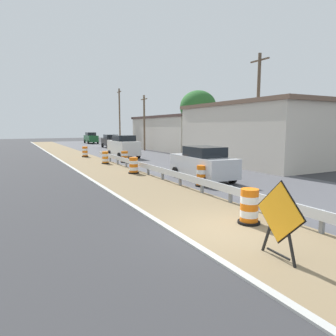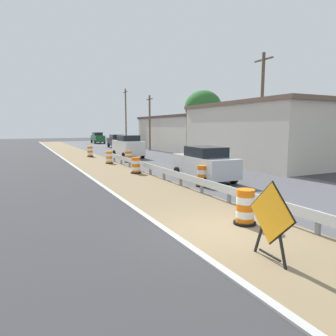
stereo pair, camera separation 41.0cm
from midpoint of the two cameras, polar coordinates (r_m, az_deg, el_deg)
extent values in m
plane|color=#333335|center=(9.36, 8.56, -11.55)|extent=(160.00, 160.00, 0.00)
cube|color=#7F6B4C|center=(9.79, 12.04, -10.76)|extent=(3.85, 120.00, 0.01)
cube|color=#ADADA8|center=(8.70, 1.45, -12.97)|extent=(0.20, 120.00, 0.11)
cube|color=silver|center=(10.43, 21.01, -6.82)|extent=(0.08, 45.25, 0.32)
cube|color=slate|center=(9.93, 25.77, -9.01)|extent=(0.12, 0.12, 0.70)
cube|color=slate|center=(11.22, 17.27, -6.71)|extent=(0.12, 0.12, 0.70)
cube|color=slate|center=(12.71, 10.70, -4.81)|extent=(0.12, 0.12, 0.70)
cube|color=slate|center=(14.34, 5.59, -3.28)|extent=(0.12, 0.12, 0.70)
cube|color=slate|center=(16.07, 1.56, -2.05)|extent=(0.12, 0.12, 0.70)
cube|color=slate|center=(17.86, -1.67, -1.06)|extent=(0.12, 0.12, 0.70)
cube|color=slate|center=(19.71, -4.29, -0.25)|extent=(0.12, 0.12, 0.70)
cube|color=slate|center=(21.60, -6.47, 0.42)|extent=(0.12, 0.12, 0.70)
cube|color=slate|center=(23.52, -8.29, 0.99)|extent=(0.12, 0.12, 0.70)
cube|color=slate|center=(25.45, -9.83, 1.46)|extent=(0.12, 0.12, 0.70)
cube|color=slate|center=(27.41, -11.16, 1.87)|extent=(0.12, 0.12, 0.70)
cube|color=slate|center=(29.38, -12.31, 2.22)|extent=(0.12, 0.12, 0.70)
cube|color=black|center=(7.43, 20.37, -12.90)|extent=(0.08, 0.39, 1.06)
cube|color=black|center=(7.91, 16.78, -11.46)|extent=(0.08, 0.39, 1.06)
cube|color=black|center=(7.81, 18.38, -14.95)|extent=(0.09, 0.72, 0.04)
cube|color=orange|center=(7.47, 18.60, -7.87)|extent=(0.13, 1.42, 1.42)
cube|color=black|center=(7.48, 18.70, -7.85)|extent=(0.11, 1.51, 1.51)
cylinder|color=orange|center=(10.20, 13.71, -9.41)|extent=(0.57, 0.57, 0.23)
cylinder|color=white|center=(10.13, 13.75, -8.19)|extent=(0.57, 0.57, 0.23)
cylinder|color=orange|center=(10.07, 13.80, -6.96)|extent=(0.57, 0.57, 0.23)
cylinder|color=white|center=(10.02, 13.84, -5.71)|extent=(0.57, 0.57, 0.23)
cylinder|color=orange|center=(9.97, 13.88, -4.45)|extent=(0.57, 0.57, 0.23)
cylinder|color=black|center=(10.22, 13.70, -9.80)|extent=(0.71, 0.71, 0.08)
cylinder|color=orange|center=(15.97, 5.53, -3.02)|extent=(0.52, 0.52, 0.22)
cylinder|color=white|center=(15.93, 5.54, -2.25)|extent=(0.52, 0.52, 0.22)
cylinder|color=orange|center=(15.89, 5.55, -1.47)|extent=(0.52, 0.52, 0.22)
cylinder|color=white|center=(15.86, 5.56, -0.69)|extent=(0.52, 0.52, 0.22)
cylinder|color=orange|center=(15.83, 5.57, 0.10)|extent=(0.52, 0.52, 0.22)
cylinder|color=black|center=(15.98, 5.52, -3.27)|extent=(0.64, 0.64, 0.08)
cylinder|color=orange|center=(20.39, -7.00, -0.71)|extent=(0.57, 0.57, 0.21)
cylinder|color=white|center=(20.36, -7.01, -0.11)|extent=(0.57, 0.57, 0.21)
cylinder|color=orange|center=(20.33, -7.02, 0.49)|extent=(0.57, 0.57, 0.21)
cylinder|color=white|center=(20.31, -7.03, 1.09)|extent=(0.57, 0.57, 0.21)
cylinder|color=orange|center=(20.28, -7.04, 1.69)|extent=(0.57, 0.57, 0.21)
cylinder|color=black|center=(20.40, -7.00, -0.89)|extent=(0.71, 0.71, 0.08)
cylinder|color=orange|center=(26.77, -8.52, 1.25)|extent=(0.57, 0.57, 0.20)
cylinder|color=white|center=(26.75, -8.53, 1.67)|extent=(0.57, 0.57, 0.20)
cylinder|color=orange|center=(26.73, -8.54, 2.08)|extent=(0.57, 0.57, 0.20)
cylinder|color=white|center=(26.71, -8.55, 2.50)|extent=(0.57, 0.57, 0.20)
cylinder|color=orange|center=(26.70, -8.56, 2.92)|extent=(0.57, 0.57, 0.20)
cylinder|color=black|center=(26.78, -8.52, 1.13)|extent=(0.71, 0.71, 0.08)
cylinder|color=orange|center=(32.44, -15.56, 2.19)|extent=(0.53, 0.53, 0.21)
cylinder|color=white|center=(32.42, -15.57, 2.57)|extent=(0.53, 0.53, 0.21)
cylinder|color=orange|center=(32.40, -15.58, 2.95)|extent=(0.53, 0.53, 0.21)
cylinder|color=white|center=(32.39, -15.60, 3.33)|extent=(0.53, 0.53, 0.21)
cylinder|color=orange|center=(32.37, -15.61, 3.70)|extent=(0.53, 0.53, 0.21)
cylinder|color=black|center=(32.45, -15.55, 2.07)|extent=(0.66, 0.66, 0.08)
cylinder|color=orange|center=(26.12, -12.04, 1.02)|extent=(0.51, 0.51, 0.21)
cylinder|color=white|center=(26.10, -12.05, 1.47)|extent=(0.51, 0.51, 0.21)
cylinder|color=orange|center=(26.08, -12.06, 1.92)|extent=(0.51, 0.51, 0.21)
cylinder|color=white|center=(26.06, -12.07, 2.37)|extent=(0.51, 0.51, 0.21)
cylinder|color=orange|center=(26.04, -12.09, 2.83)|extent=(0.51, 0.51, 0.21)
cylinder|color=black|center=(26.13, -12.03, 0.88)|extent=(0.64, 0.64, 0.08)
cube|color=silver|center=(31.06, -8.70, 3.80)|extent=(1.96, 4.65, 1.35)
cube|color=black|center=(30.84, -8.62, 5.55)|extent=(1.76, 2.15, 0.56)
cylinder|color=black|center=(32.27, -11.20, 2.68)|extent=(0.22, 0.64, 0.64)
cylinder|color=black|center=(32.88, -7.97, 2.84)|extent=(0.22, 0.64, 0.64)
cylinder|color=black|center=(29.36, -9.45, 2.23)|extent=(0.22, 0.64, 0.64)
cylinder|color=black|center=(30.03, -5.95, 2.42)|extent=(0.22, 0.64, 0.64)
cube|color=black|center=(45.58, -10.82, 4.78)|extent=(1.95, 4.39, 1.05)
cube|color=black|center=(45.71, -10.90, 5.80)|extent=(1.72, 2.04, 0.56)
cylinder|color=black|center=(44.50, -9.13, 4.08)|extent=(0.23, 0.64, 0.64)
cylinder|color=black|center=(43.98, -11.46, 3.98)|extent=(0.23, 0.64, 0.64)
cylinder|color=black|center=(47.24, -10.19, 4.26)|extent=(0.23, 0.64, 0.64)
cylinder|color=black|center=(46.75, -12.39, 4.17)|extent=(0.23, 0.64, 0.64)
cube|color=silver|center=(17.68, 5.80, 0.48)|extent=(2.07, 4.77, 1.08)
cube|color=black|center=(17.44, 6.16, 3.08)|extent=(1.78, 2.23, 0.56)
cylinder|color=black|center=(18.65, 0.83, -0.78)|extent=(0.25, 0.65, 0.64)
cylinder|color=black|center=(19.55, 5.79, -0.42)|extent=(0.25, 0.65, 0.64)
cylinder|color=black|center=(15.97, 5.77, -2.26)|extent=(0.25, 0.65, 0.64)
cylinder|color=black|center=(17.01, 11.21, -1.75)|extent=(0.25, 0.65, 0.64)
cube|color=#195128|center=(58.45, -14.37, 5.35)|extent=(1.75, 4.55, 1.15)
cube|color=black|center=(58.60, -14.44, 6.19)|extent=(1.55, 2.10, 0.56)
cylinder|color=black|center=(57.22, -13.18, 4.76)|extent=(0.23, 0.64, 0.64)
cylinder|color=black|center=(56.83, -14.85, 4.69)|extent=(0.23, 0.64, 0.64)
cylinder|color=black|center=(60.12, -13.88, 4.88)|extent=(0.23, 0.64, 0.64)
cylinder|color=black|center=(59.75, -15.47, 4.81)|extent=(0.23, 0.64, 0.64)
cube|color=beige|center=(26.68, 15.40, 5.91)|extent=(6.73, 12.44, 4.72)
cube|color=brown|center=(26.74, 15.59, 11.29)|extent=(7.00, 12.94, 0.30)
cube|color=beige|center=(41.41, 0.74, 6.37)|extent=(6.06, 14.51, 4.19)
cube|color=#4C3833|center=(41.42, 0.75, 9.47)|extent=(6.30, 15.09, 0.30)
cylinder|color=brown|center=(24.03, 15.92, 10.10)|extent=(0.24, 0.24, 8.39)
cube|color=brown|center=(24.48, 16.26, 18.76)|extent=(0.12, 1.80, 0.10)
cylinder|color=brown|center=(39.99, -4.75, 8.35)|extent=(0.24, 0.24, 7.06)
cube|color=brown|center=(40.14, -4.80, 12.68)|extent=(0.12, 1.80, 0.10)
cylinder|color=brown|center=(50.45, -9.25, 9.29)|extent=(0.24, 0.24, 9.09)
cube|color=brown|center=(50.72, -9.35, 13.86)|extent=(0.12, 1.80, 0.10)
cylinder|color=brown|center=(34.00, 5.22, 5.56)|extent=(0.36, 0.36, 3.62)
ellipsoid|color=#286028|center=(34.04, 5.29, 11.27)|extent=(3.96, 3.96, 3.56)
camera|label=1|loc=(0.21, -90.79, -0.11)|focal=32.66mm
camera|label=2|loc=(0.21, 89.21, 0.11)|focal=32.66mm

